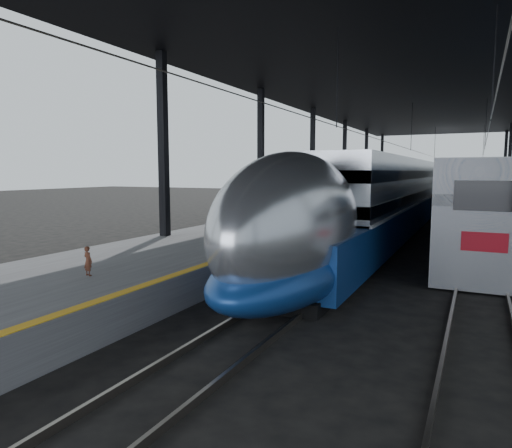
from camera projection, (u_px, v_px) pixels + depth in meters
The scene contains 8 objects.
ground at pixel (220, 301), 13.60m from camera, with size 160.00×160.00×0.00m, color black.
platform at pixel (319, 218), 32.92m from camera, with size 6.00×80.00×1.00m, color #4C4C4F.
yellow_strip at pixel (358, 213), 31.64m from camera, with size 0.30×80.00×0.01m, color gold.
rails at pixel (437, 230), 29.48m from camera, with size 6.52×80.00×0.16m.
canopy at pixel (401, 90), 29.58m from camera, with size 18.00×75.00×9.47m.
tgv_train at pixel (415, 192), 37.76m from camera, with size 3.20×65.20×4.58m.
second_train at pixel (482, 192), 38.36m from camera, with size 3.12×56.05×4.29m.
child at pixel (88, 261), 12.53m from camera, with size 0.30×0.20×0.82m, color #51291B.
Camera 1 is at (6.76, -11.44, 3.86)m, focal length 32.00 mm.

